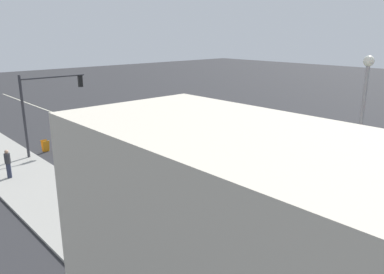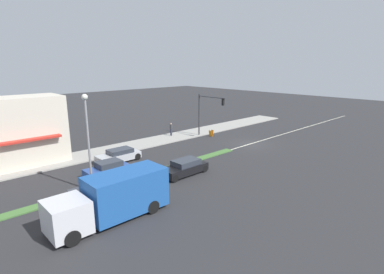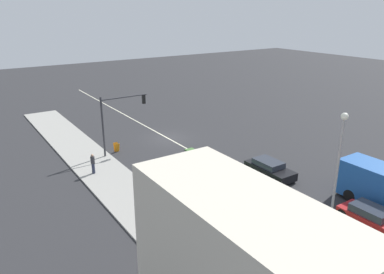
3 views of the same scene
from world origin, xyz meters
TOP-DOWN VIEW (x-y plane):
  - ground_plane at (0.00, 18.00)m, footprint 160.00×160.00m
  - lane_marking_center at (0.00, 0.00)m, footprint 0.16×60.00m
  - traffic_signal_main at (6.12, 1.44)m, footprint 4.59×0.34m
  - street_lamp at (0.00, 20.45)m, footprint 0.44×0.44m
  - pedestrian at (9.76, 4.56)m, footprint 0.34×0.34m
  - warning_aframe_sign at (6.05, 0.61)m, footprint 0.45×0.53m
  - suv_black at (-2.20, 12.85)m, footprint 1.84×4.33m
  - sedan_silver at (5.00, 15.26)m, footprint 1.80×4.32m
  - coupe_blue at (2.20, 17.97)m, footprint 1.74×3.82m

SIDE VIEW (x-z plane):
  - ground_plane at x=0.00m, z-range 0.00..0.00m
  - lane_marking_center at x=0.00m, z-range 0.00..0.01m
  - warning_aframe_sign at x=6.05m, z-range 0.01..0.84m
  - coupe_blue at x=2.20m, z-range -0.03..1.26m
  - sedan_silver at x=5.00m, z-range -0.01..1.27m
  - suv_black at x=-2.20m, z-range -0.02..1.30m
  - pedestrian at x=9.76m, z-range 0.17..1.88m
  - traffic_signal_main at x=6.12m, z-range 1.10..6.70m
  - street_lamp at x=0.00m, z-range 1.09..8.46m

